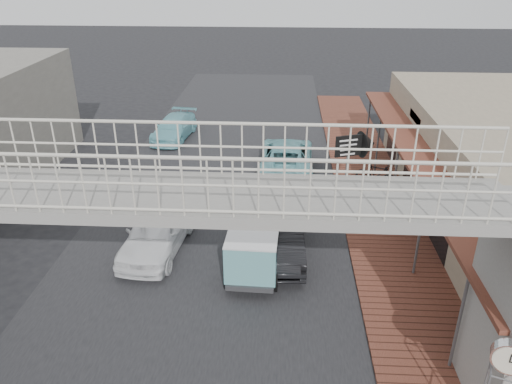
# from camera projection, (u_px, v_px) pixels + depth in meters

# --- Properties ---
(ground) EXTENTS (120.00, 120.00, 0.00)m
(ground) POSITION_uv_depth(u_px,v_px,m) (197.00, 287.00, 15.61)
(ground) COLOR black
(ground) RESTS_ON ground
(road_strip) EXTENTS (10.00, 60.00, 0.01)m
(road_strip) POSITION_uv_depth(u_px,v_px,m) (197.00, 287.00, 15.60)
(road_strip) COLOR black
(road_strip) RESTS_ON ground
(sidewalk) EXTENTS (3.00, 40.00, 0.10)m
(sidewalk) POSITION_uv_depth(u_px,v_px,m) (389.00, 241.00, 17.95)
(sidewalk) COLOR brown
(sidewalk) RESTS_ON ground
(footbridge) EXTENTS (16.40, 2.40, 6.34)m
(footbridge) POSITION_uv_depth(u_px,v_px,m) (158.00, 278.00, 10.63)
(footbridge) COLOR gray
(footbridge) RESTS_ON ground
(white_hatchback) EXTENTS (2.19, 4.59, 1.51)m
(white_hatchback) POSITION_uv_depth(u_px,v_px,m) (157.00, 230.00, 17.27)
(white_hatchback) COLOR white
(white_hatchback) RESTS_ON ground
(dark_sedan) EXTENTS (2.01, 5.10, 1.65)m
(dark_sedan) POSITION_uv_depth(u_px,v_px,m) (276.00, 227.00, 17.30)
(dark_sedan) COLOR black
(dark_sedan) RESTS_ON ground
(angkot_curb) EXTENTS (2.57, 5.33, 1.46)m
(angkot_curb) POSITION_uv_depth(u_px,v_px,m) (286.00, 156.00, 23.56)
(angkot_curb) COLOR #6AB1B7
(angkot_curb) RESTS_ON ground
(angkot_far) EXTENTS (2.23, 4.42, 1.23)m
(angkot_far) POSITION_uv_depth(u_px,v_px,m) (174.00, 128.00, 27.81)
(angkot_far) COLOR #75C1CC
(angkot_far) RESTS_ON ground
(angkot_van) EXTENTS (1.76, 3.59, 1.73)m
(angkot_van) POSITION_uv_depth(u_px,v_px,m) (255.00, 239.00, 16.07)
(angkot_van) COLOR black
(angkot_van) RESTS_ON ground
(motorcycle_near) EXTENTS (1.71, 1.08, 0.85)m
(motorcycle_near) POSITION_uv_depth(u_px,v_px,m) (358.00, 206.00, 19.43)
(motorcycle_near) COLOR black
(motorcycle_near) RESTS_ON sidewalk
(motorcycle_far) EXTENTS (1.93, 1.29, 1.13)m
(motorcycle_far) POSITION_uv_depth(u_px,v_px,m) (377.00, 175.00, 21.75)
(motorcycle_far) COLOR black
(motorcycle_far) RESTS_ON sidewalk
(street_clock) EXTENTS (0.73, 0.70, 2.82)m
(street_clock) POSITION_uv_depth(u_px,v_px,m) (508.00, 362.00, 9.44)
(street_clock) COLOR #59595B
(street_clock) RESTS_ON sidewalk
(arrow_sign) EXTENTS (1.79, 1.20, 2.97)m
(arrow_sign) POSITION_uv_depth(u_px,v_px,m) (366.00, 145.00, 19.92)
(arrow_sign) COLOR #59595B
(arrow_sign) RESTS_ON sidewalk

